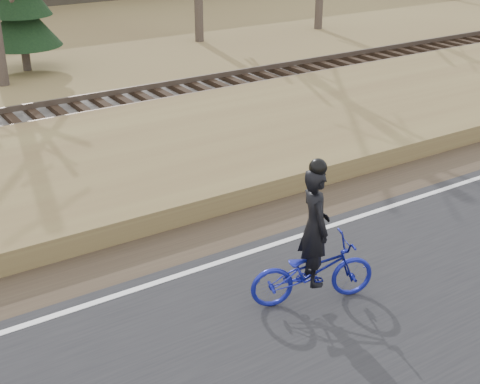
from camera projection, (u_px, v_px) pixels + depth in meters
ground at (408, 210)px, 13.22m from camera, size 120.00×120.00×0.00m
edge_line at (401, 203)px, 13.35m from camera, size 120.00×0.12×0.01m
shoulder at (367, 188)px, 14.13m from camera, size 120.00×1.60×0.04m
embankment at (283, 138)px, 16.34m from camera, size 120.00×5.00×0.44m
ballast at (205, 100)px, 19.24m from camera, size 120.00×3.00×0.45m
railroad at (205, 90)px, 19.11m from camera, size 120.00×2.40×0.29m
cyclist at (313, 258)px, 9.93m from camera, size 2.04×1.25×2.32m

